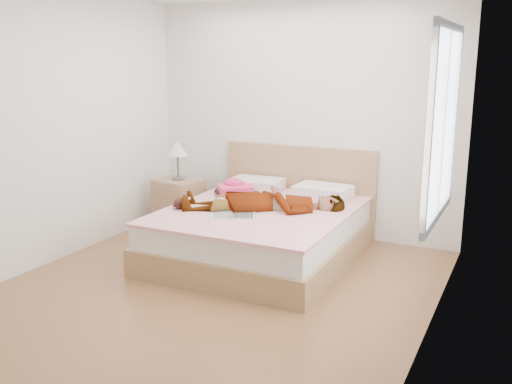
% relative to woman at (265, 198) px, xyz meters
% --- Properties ---
extents(ground, '(4.00, 4.00, 0.00)m').
position_rel_woman_xyz_m(ground, '(-0.03, -0.97, -0.62)').
color(ground, '#56351B').
rests_on(ground, ground).
extents(woman, '(1.72, 1.20, 0.22)m').
position_rel_woman_xyz_m(woman, '(0.00, 0.00, 0.00)').
color(woman, white).
rests_on(woman, bed).
extents(hair, '(0.49, 0.58, 0.08)m').
position_rel_woman_xyz_m(hair, '(-0.57, 0.45, -0.07)').
color(hair, black).
rests_on(hair, bed).
extents(phone, '(0.07, 0.09, 0.05)m').
position_rel_woman_xyz_m(phone, '(-0.50, 0.40, 0.06)').
color(phone, silver).
rests_on(phone, bed).
extents(room_shell, '(4.00, 4.00, 4.00)m').
position_rel_woman_xyz_m(room_shell, '(1.74, -0.67, 0.88)').
color(room_shell, white).
rests_on(room_shell, ground).
extents(bed, '(1.80, 2.08, 1.00)m').
position_rel_woman_xyz_m(bed, '(-0.03, 0.06, -0.35)').
color(bed, olive).
rests_on(bed, ground).
extents(towel, '(0.46, 0.45, 0.19)m').
position_rel_woman_xyz_m(towel, '(-0.52, 0.35, -0.03)').
color(towel, '#FF4579').
rests_on(towel, bed).
extents(magazine, '(0.50, 0.44, 0.03)m').
position_rel_woman_xyz_m(magazine, '(-0.15, -0.38, -0.10)').
color(magazine, white).
rests_on(magazine, bed).
extents(coffee_mug, '(0.14, 0.11, 0.10)m').
position_rel_woman_xyz_m(coffee_mug, '(-0.39, -0.19, -0.06)').
color(coffee_mug, white).
rests_on(coffee_mug, bed).
extents(plush_toy, '(0.13, 0.20, 0.11)m').
position_rel_woman_xyz_m(plush_toy, '(-0.75, -0.36, -0.05)').
color(plush_toy, black).
rests_on(plush_toy, bed).
extents(nightstand, '(0.56, 0.51, 1.05)m').
position_rel_woman_xyz_m(nightstand, '(-1.32, 0.44, -0.27)').
color(nightstand, brown).
rests_on(nightstand, ground).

